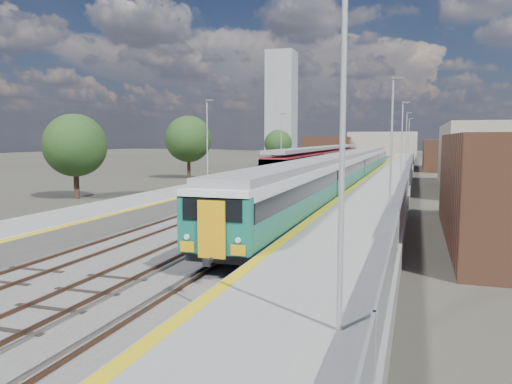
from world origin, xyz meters
The scene contains 11 objects.
ground centered at (0.00, 50.00, 0.00)m, with size 320.00×320.00×0.00m, color #47443A.
ballast_bed centered at (-2.25, 52.50, 0.03)m, with size 10.50×155.00×0.06m, color #565451.
tracks centered at (-1.65, 54.18, 0.11)m, with size 8.96×160.00×0.17m.
platform_right centered at (5.28, 52.49, 0.54)m, with size 4.70×155.00×8.52m.
platform_left centered at (-9.05, 52.49, 0.52)m, with size 4.30×155.00×8.52m.
buildings centered at (-18.12, 138.60, 10.70)m, with size 72.00×185.50×40.00m.
green_train centered at (1.50, 45.10, 2.10)m, with size 2.71×75.47×2.98m.
red_train centered at (-5.50, 68.61, 2.17)m, with size 2.90×58.88×3.67m.
tree_a centered at (-18.87, 26.68, 4.43)m, with size 5.19×5.19×7.04m.
tree_b centered at (-19.17, 48.83, 4.94)m, with size 5.78×5.78×7.84m.
tree_c centered at (-15.14, 76.45, 4.12)m, with size 4.83×4.83×6.55m.
Camera 1 is at (8.02, -8.03, 4.98)m, focal length 35.00 mm.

